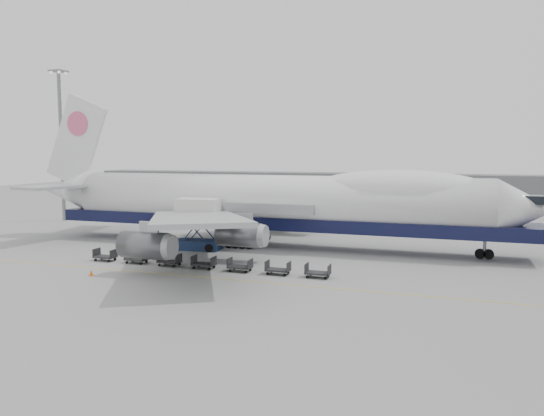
% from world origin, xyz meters
% --- Properties ---
extents(ground, '(260.00, 260.00, 0.00)m').
position_xyz_m(ground, '(0.00, 0.00, 0.00)').
color(ground, gray).
rests_on(ground, ground).
extents(apron_line, '(60.00, 0.15, 0.01)m').
position_xyz_m(apron_line, '(0.00, -6.00, 0.01)').
color(apron_line, gold).
rests_on(apron_line, ground).
extents(hangar, '(110.00, 8.00, 7.00)m').
position_xyz_m(hangar, '(-10.00, 70.00, 3.50)').
color(hangar, slate).
rests_on(hangar, ground).
extents(floodlight_mast, '(2.40, 2.40, 25.43)m').
position_xyz_m(floodlight_mast, '(-42.00, 24.00, 14.27)').
color(floodlight_mast, slate).
rests_on(floodlight_mast, ground).
extents(airliner, '(67.00, 55.30, 19.98)m').
position_xyz_m(airliner, '(0.64, 12.00, 5.62)').
color(airliner, white).
rests_on(airliner, ground).
extents(catering_truck, '(5.64, 4.17, 6.19)m').
position_xyz_m(catering_truck, '(-7.39, 6.77, 3.46)').
color(catering_truck, navy).
rests_on(catering_truck, ground).
extents(traffic_cone, '(0.41, 0.41, 0.61)m').
position_xyz_m(traffic_cone, '(-10.73, -8.98, 0.29)').
color(traffic_cone, '#D9570B').
rests_on(traffic_cone, ground).
extents(dolly_0, '(2.30, 1.35, 1.30)m').
position_xyz_m(dolly_0, '(-13.86, -2.62, 0.53)').
color(dolly_0, '#2D2D30').
rests_on(dolly_0, ground).
extents(dolly_1, '(2.30, 1.35, 1.30)m').
position_xyz_m(dolly_1, '(-9.91, -2.62, 0.53)').
color(dolly_1, '#2D2D30').
rests_on(dolly_1, ground).
extents(dolly_2, '(2.30, 1.35, 1.30)m').
position_xyz_m(dolly_2, '(-5.96, -2.62, 0.53)').
color(dolly_2, '#2D2D30').
rests_on(dolly_2, ground).
extents(dolly_3, '(2.30, 1.35, 1.30)m').
position_xyz_m(dolly_3, '(-2.01, -2.62, 0.53)').
color(dolly_3, '#2D2D30').
rests_on(dolly_3, ground).
extents(dolly_4, '(2.30, 1.35, 1.30)m').
position_xyz_m(dolly_4, '(1.94, -2.62, 0.53)').
color(dolly_4, '#2D2D30').
rests_on(dolly_4, ground).
extents(dolly_5, '(2.30, 1.35, 1.30)m').
position_xyz_m(dolly_5, '(5.89, -2.62, 0.53)').
color(dolly_5, '#2D2D30').
rests_on(dolly_5, ground).
extents(dolly_6, '(2.30, 1.35, 1.30)m').
position_xyz_m(dolly_6, '(9.84, -2.62, 0.53)').
color(dolly_6, '#2D2D30').
rests_on(dolly_6, ground).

